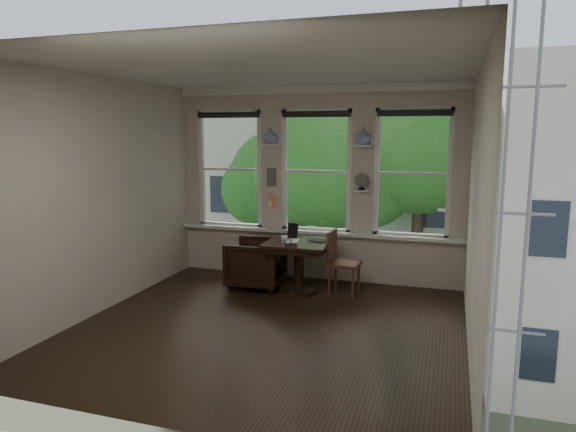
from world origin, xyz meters
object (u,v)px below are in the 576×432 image
(side_chair_right, at_px, (344,263))
(laptop, at_px, (317,241))
(armchair_left, at_px, (256,263))
(table, at_px, (299,267))
(mug, at_px, (284,239))

(side_chair_right, distance_m, laptop, 0.50)
(side_chair_right, height_order, laptop, side_chair_right)
(laptop, bearing_deg, side_chair_right, 12.02)
(armchair_left, relative_size, side_chair_right, 0.86)
(table, height_order, mug, mug)
(table, relative_size, side_chair_right, 0.98)
(table, distance_m, side_chair_right, 0.66)
(mug, bearing_deg, armchair_left, 163.66)
(laptop, relative_size, mug, 3.32)
(armchair_left, xyz_separation_m, side_chair_right, (1.35, 0.02, 0.10))
(side_chair_right, xyz_separation_m, laptop, (-0.39, -0.03, 0.30))
(laptop, distance_m, mug, 0.47)
(armchair_left, bearing_deg, table, 82.72)
(table, height_order, laptop, laptop)
(side_chair_right, bearing_deg, mug, 104.64)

